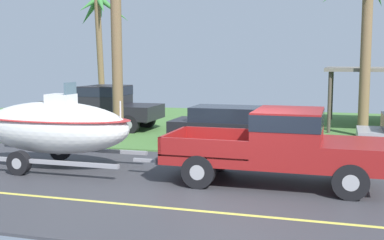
{
  "coord_description": "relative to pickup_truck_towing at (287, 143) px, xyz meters",
  "views": [
    {
      "loc": [
        2.13,
        -11.07,
        3.02
      ],
      "look_at": [
        -1.79,
        1.96,
        1.36
      ],
      "focal_mm": 46.15,
      "sensor_mm": 36.0,
      "label": 1
    }
  ],
  "objects": [
    {
      "name": "ground",
      "position": [
        -0.94,
        7.51,
        -1.04
      ],
      "size": [
        36.0,
        22.0,
        0.11
      ],
      "color": "#38383D"
    },
    {
      "name": "pickup_truck_towing",
      "position": [
        0.0,
        0.0,
        0.0
      ],
      "size": [
        5.46,
        2.16,
        1.84
      ],
      "color": "maroon",
      "rests_on": "ground"
    },
    {
      "name": "boat_on_trailer",
      "position": [
        -6.42,
        -0.0,
        0.14
      ],
      "size": [
        5.81,
        2.24,
        2.42
      ],
      "color": "gray",
      "rests_on": "ground"
    },
    {
      "name": "parked_pickup_background",
      "position": [
        -8.56,
        7.39,
        0.04
      ],
      "size": [
        5.69,
        2.15,
        1.92
      ],
      "color": "black",
      "rests_on": "ground"
    },
    {
      "name": "parked_sedan_far",
      "position": [
        -2.45,
        5.1,
        -0.36
      ],
      "size": [
        4.44,
        1.86,
        1.38
      ],
      "color": "black",
      "rests_on": "ground"
    },
    {
      "name": "palm_tree_near_left",
      "position": [
        -11.93,
        13.65,
        4.1
      ],
      "size": [
        3.14,
        3.08,
        6.78
      ],
      "color": "brown",
      "rests_on": "ground"
    },
    {
      "name": "palm_tree_near_right",
      "position": [
        2.09,
        8.42,
        3.9
      ],
      "size": [
        3.22,
        2.46,
        6.76
      ],
      "color": "brown",
      "rests_on": "ground"
    }
  ]
}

